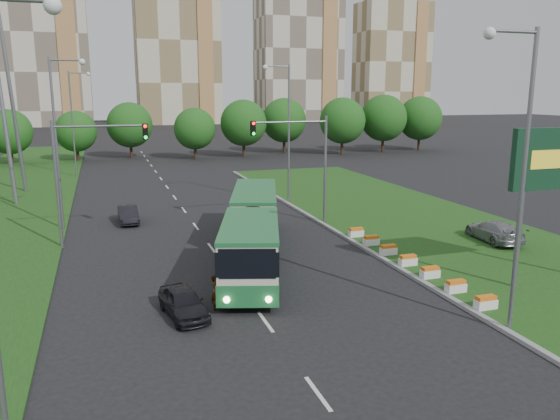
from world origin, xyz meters
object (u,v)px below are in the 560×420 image
object	(u,v)px
pedestrian	(216,292)
car_median	(494,231)
shopping_trolley	(263,296)
traffic_mast_median	(305,153)
car_left_far	(128,214)
traffic_mast_left	(83,163)
car_left_near	(183,302)
articulated_bus	(249,228)

from	to	relation	value
pedestrian	car_median	bearing A→B (deg)	-55.90
shopping_trolley	car_median	bearing A→B (deg)	11.28
traffic_mast_median	car_median	size ratio (longest dim) A/B	1.69
car_left_far	traffic_mast_left	bearing A→B (deg)	-117.17
traffic_mast_median	car_left_near	bearing A→B (deg)	-127.67
traffic_mast_left	car_left_near	xyz separation A→B (m)	(4.14, -13.27, -4.71)
traffic_mast_median	shopping_trolley	world-z (taller)	traffic_mast_median
traffic_mast_median	shopping_trolley	size ratio (longest dim) A/B	11.60
traffic_mast_left	traffic_mast_median	bearing A→B (deg)	3.77
car_left_near	car_median	xyz separation A→B (m)	(20.99, 5.65, 0.20)
shopping_trolley	pedestrian	bearing A→B (deg)	176.21
traffic_mast_median	articulated_bus	size ratio (longest dim) A/B	0.45
traffic_mast_median	pedestrian	distance (m)	17.50
articulated_bus	pedestrian	world-z (taller)	articulated_bus
car_left_near	shopping_trolley	bearing A→B (deg)	-3.54
car_left_far	car_median	distance (m)	26.07
car_left_near	car_median	distance (m)	21.74
car_left_far	shopping_trolley	size ratio (longest dim) A/B	5.67
traffic_mast_median	car_left_far	size ratio (longest dim) A/B	2.05
traffic_mast_left	car_left_near	distance (m)	14.68
articulated_bus	car_median	size ratio (longest dim) A/B	3.76
car_left_near	car_left_far	bearing A→B (deg)	84.75
car_left_far	car_median	bearing A→B (deg)	-32.40
traffic_mast_left	car_left_far	size ratio (longest dim) A/B	2.05
car_left_far	shopping_trolley	distance (m)	19.31
traffic_mast_median	articulated_bus	xyz separation A→B (m)	(-6.02, -6.71, -3.56)
articulated_bus	traffic_mast_median	bearing A→B (deg)	65.07
car_left_near	car_median	size ratio (longest dim) A/B	0.79
car_left_near	car_left_far	size ratio (longest dim) A/B	0.96
articulated_bus	pedestrian	bearing A→B (deg)	-98.80
car_left_far	traffic_mast_median	bearing A→B (deg)	-22.44
car_median	pedestrian	distance (m)	20.20
traffic_mast_left	shopping_trolley	distance (m)	15.91
articulated_bus	shopping_trolley	world-z (taller)	articulated_bus
traffic_mast_median	pedestrian	xyz separation A→B (m)	(-9.51, -13.96, -4.55)
traffic_mast_left	car_left_near	world-z (taller)	traffic_mast_left
articulated_bus	car_left_near	bearing A→B (deg)	-106.55
car_left_far	pedestrian	size ratio (longest dim) A/B	2.43
traffic_mast_left	car_median	world-z (taller)	traffic_mast_left
traffic_mast_median	car_left_far	xyz separation A→B (m)	(-12.41, 4.73, -4.71)
articulated_bus	car_left_far	size ratio (longest dim) A/B	4.55
articulated_bus	car_left_near	world-z (taller)	articulated_bus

